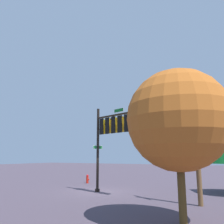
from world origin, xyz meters
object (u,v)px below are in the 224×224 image
at_px(signal_pole_assembly, 115,129).
at_px(fire_hydrant, 87,179).
at_px(utility_pole, 196,136).
at_px(tree_mid, 178,120).

distance_m(signal_pole_assembly, fire_hydrant, 8.39).
xyz_separation_m(signal_pole_assembly, utility_pole, (5.81, -1.16, -0.83)).
bearing_deg(signal_pole_assembly, tree_mid, -41.84).
bearing_deg(utility_pole, signal_pole_assembly, 168.71).
height_order(fire_hydrant, tree_mid, tree_mid).
bearing_deg(tree_mid, fire_hydrant, 138.78).
distance_m(utility_pole, tree_mid, 3.97).
height_order(signal_pole_assembly, tree_mid, signal_pole_assembly).
xyz_separation_m(utility_pole, tree_mid, (-0.11, -3.94, 0.40)).
xyz_separation_m(signal_pole_assembly, tree_mid, (5.70, -5.10, -0.43)).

